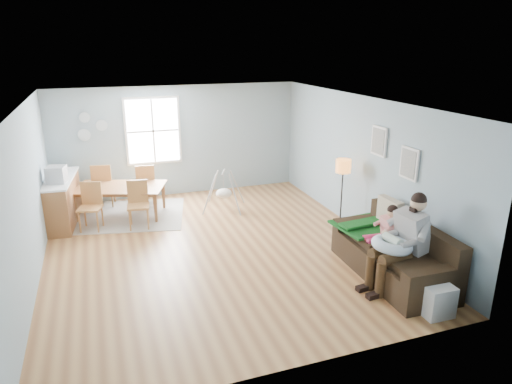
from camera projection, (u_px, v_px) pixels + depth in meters
name	position (u px, v px, depth m)	size (l,w,h in m)	color
room	(212.00, 119.00, 7.76)	(8.40, 9.40, 3.90)	#935A34
window	(153.00, 131.00, 10.91)	(1.32, 0.08, 1.62)	white
pictures	(393.00, 152.00, 7.94)	(0.05, 1.34, 0.74)	white
wall_plates	(90.00, 127.00, 10.42)	(0.67, 0.02, 0.66)	#A9C2CB
sofa	(395.00, 257.00, 7.45)	(1.06, 2.33, 0.93)	black
green_throw	(367.00, 225.00, 8.04)	(1.05, 0.92, 0.04)	#145822
beige_pillow	(390.00, 213.00, 7.91)	(0.15, 0.54, 0.54)	tan
father	(403.00, 239.00, 6.96)	(1.11, 0.55, 1.52)	#949497
nursing_pillow	(392.00, 245.00, 6.94)	(0.63, 0.63, 0.17)	silver
infant	(391.00, 239.00, 6.94)	(0.18, 0.42, 0.15)	silver
toddler	(385.00, 227.00, 7.48)	(0.59, 0.30, 0.91)	white
floor_lamp	(343.00, 172.00, 9.02)	(0.30, 0.30, 1.48)	black
storage_cube	(436.00, 300.00, 6.38)	(0.42, 0.38, 0.46)	white
rug	(122.00, 215.00, 10.13)	(2.66, 2.02, 0.01)	gray
dining_table	(121.00, 201.00, 10.03)	(1.90, 1.06, 0.67)	brown
chair_sw	(91.00, 203.00, 9.28)	(0.55, 0.55, 0.97)	#A46B38
chair_se	(138.00, 201.00, 9.40)	(0.49, 0.49, 0.97)	#A46B38
chair_nw	(103.00, 182.00, 10.50)	(0.54, 0.54, 1.03)	#A46B38
chair_ne	(146.00, 182.00, 10.63)	(0.48, 0.48, 0.99)	#A46B38
counter	(63.00, 200.00, 9.59)	(0.72, 1.83, 1.00)	brown
monitor	(56.00, 174.00, 9.07)	(0.42, 0.40, 0.33)	#AEAFB3
baby_swing	(224.00, 193.00, 10.40)	(1.15, 1.16, 0.89)	#AEAFB3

